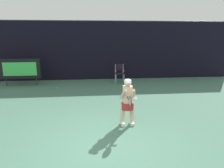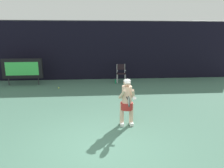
{
  "view_description": "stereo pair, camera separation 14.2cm",
  "coord_description": "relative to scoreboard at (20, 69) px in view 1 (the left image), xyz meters",
  "views": [
    {
      "loc": [
        -0.2,
        -4.72,
        2.79
      ],
      "look_at": [
        0.54,
        2.58,
        1.05
      ],
      "focal_mm": 33.31,
      "sensor_mm": 36.0,
      "label": 1
    },
    {
      "loc": [
        -0.06,
        -4.73,
        2.79
      ],
      "look_at": [
        0.54,
        2.58,
        1.05
      ],
      "focal_mm": 33.31,
      "sensor_mm": 36.0,
      "label": 2
    }
  ],
  "objects": [
    {
      "name": "umpire_chair",
      "position": [
        5.62,
        0.26,
        -0.33
      ],
      "size": [
        0.52,
        0.44,
        1.08
      ],
      "color": "#B7B7BC",
      "rests_on": "ground"
    },
    {
      "name": "tennis_racket",
      "position": [
        5.0,
        -6.37,
        0.01
      ],
      "size": [
        0.03,
        0.6,
        0.31
      ],
      "rotation": [
        0.0,
        0.0,
        -0.17
      ],
      "color": "black"
    },
    {
      "name": "water_bottle",
      "position": [
        5.25,
        -0.04,
        -0.82
      ],
      "size": [
        0.07,
        0.07,
        0.27
      ],
      "color": "#1C8B56",
      "rests_on": "ground"
    },
    {
      "name": "scoreboard",
      "position": [
        0.0,
        0.0,
        0.0
      ],
      "size": [
        2.2,
        0.21,
        1.5
      ],
      "color": "black",
      "rests_on": "ground"
    },
    {
      "name": "tennis_player",
      "position": [
        5.04,
        -5.81,
        -0.14
      ],
      "size": [
        0.52,
        0.59,
        1.48
      ],
      "color": "white",
      "rests_on": "ground"
    },
    {
      "name": "ground",
      "position": [
        4.13,
        -7.36,
        -0.96
      ],
      "size": [
        18.0,
        22.0,
        0.03
      ],
      "color": "#416957"
    },
    {
      "name": "tennis_ball_loose",
      "position": [
        2.11,
        -0.99,
        -0.91
      ],
      "size": [
        0.07,
        0.07,
        0.07
      ],
      "color": "#CCDB3D",
      "rests_on": "ground"
    },
    {
      "name": "backdrop_screen",
      "position": [
        4.13,
        1.32,
        0.86
      ],
      "size": [
        18.0,
        0.12,
        3.66
      ],
      "color": "black",
      "rests_on": "ground"
    }
  ]
}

